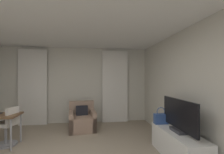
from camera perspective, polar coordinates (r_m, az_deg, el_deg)
wall_window at (r=5.70m, az=-12.94°, el=-2.87°), size 5.12×0.06×2.60m
wall_right at (r=3.31m, az=29.60°, el=-4.83°), size 0.06×6.12×2.60m
ceiling at (r=2.89m, az=-19.04°, el=21.36°), size 5.12×6.12×0.06m
curtain_left_panel at (r=5.86m, az=-26.59°, el=-3.27°), size 0.90×0.06×2.50m
curtain_right_panel at (r=5.61m, az=1.09°, el=-3.43°), size 0.90×0.06×2.50m
armchair at (r=5.01m, az=-10.70°, el=-15.07°), size 0.85×0.89×0.82m
desk_chair at (r=4.54m, az=-33.50°, el=-15.17°), size 0.49×0.49×0.88m
tv_console at (r=3.55m, az=22.58°, el=-21.68°), size 0.49×1.40×0.53m
tv_flatscreen at (r=3.35m, az=22.93°, el=-12.92°), size 0.20×1.13×0.62m
handbag_primary at (r=3.83m, az=17.19°, el=-14.02°), size 0.30×0.14×0.37m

